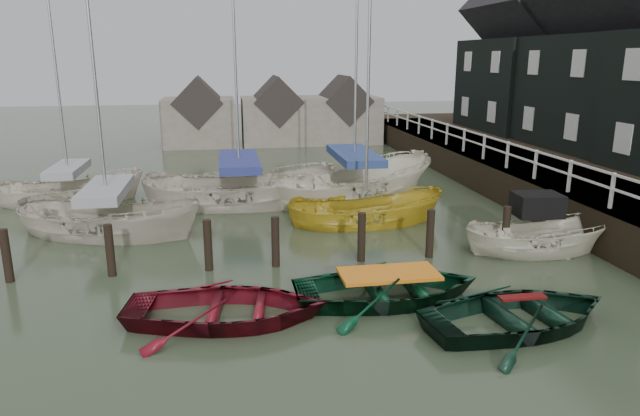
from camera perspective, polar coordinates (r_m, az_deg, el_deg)
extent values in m
plane|color=#2B3421|center=(13.18, 2.08, -10.06)|extent=(120.00, 120.00, 0.00)
cube|color=black|center=(25.11, 19.07, 4.54)|extent=(3.00, 32.00, 0.20)
cube|color=silver|center=(24.28, 16.14, 6.95)|extent=(0.06, 32.00, 0.06)
cube|color=silver|center=(24.33, 16.07, 6.02)|extent=(0.06, 32.00, 0.06)
cube|color=black|center=(28.39, 28.64, 1.75)|extent=(14.00, 38.00, 1.50)
cube|color=black|center=(29.47, 27.24, 10.24)|extent=(6.00, 7.00, 5.00)
cube|color=black|center=(35.34, 20.46, 11.44)|extent=(6.40, 7.00, 5.00)
cube|color=black|center=(35.41, 21.11, 18.30)|extent=(6.52, 7.14, 6.52)
cylinder|color=black|center=(16.50, -28.77, -4.87)|extent=(0.22, 0.22, 1.80)
cylinder|color=black|center=(15.84, -20.20, -4.69)|extent=(0.22, 0.22, 1.80)
cylinder|color=black|center=(15.55, -11.10, -4.38)|extent=(0.22, 0.22, 1.80)
cylinder|color=black|center=(15.59, -4.46, -4.09)|extent=(0.22, 0.22, 1.80)
cylinder|color=black|center=(15.96, 4.16, -3.62)|extent=(0.22, 0.22, 1.80)
cylinder|color=black|center=(16.54, 10.92, -3.20)|extent=(0.22, 0.22, 1.80)
cylinder|color=black|center=(17.46, 18.03, -2.71)|extent=(0.22, 0.22, 1.80)
cube|color=#665B51|center=(37.95, -11.98, 8.42)|extent=(4.50, 4.00, 3.00)
cube|color=#282321|center=(37.83, -12.08, 10.38)|extent=(3.18, 4.08, 3.18)
cube|color=#665B51|center=(38.07, -4.36, 8.72)|extent=(4.50, 4.00, 3.00)
cube|color=#282321|center=(37.95, -4.39, 10.67)|extent=(3.18, 4.08, 3.18)
cube|color=#665B51|center=(38.74, 2.37, 8.85)|extent=(4.50, 4.00, 3.00)
cube|color=#282321|center=(38.62, 2.39, 10.77)|extent=(3.18, 4.08, 3.18)
imported|color=#5B0D17|center=(12.79, -9.25, -11.08)|extent=(4.72, 3.66, 0.90)
imported|color=black|center=(13.71, 6.81, -9.14)|extent=(4.45, 3.20, 0.92)
imported|color=black|center=(13.06, 19.30, -11.18)|extent=(4.71, 3.67, 0.89)
imported|color=beige|center=(17.87, 20.78, -4.24)|extent=(4.44, 1.98, 1.67)
cube|color=black|center=(17.65, 20.88, 0.33)|extent=(1.38, 1.11, 0.65)
imported|color=#BAB29F|center=(19.69, -20.24, -2.46)|extent=(6.77, 4.43, 2.45)
cylinder|color=#B2B2B7|center=(18.89, -21.69, 12.95)|extent=(0.10, 0.10, 7.82)
cube|color=gray|center=(19.32, -20.63, 1.69)|extent=(3.71, 2.39, 0.30)
imported|color=beige|center=(22.35, -7.96, 0.34)|extent=(7.63, 3.46, 2.86)
cylinder|color=#B2B2B7|center=(21.65, -8.56, 16.13)|extent=(0.10, 0.10, 9.03)
cube|color=navy|center=(21.99, -8.12, 4.61)|extent=(4.19, 1.85, 0.30)
imported|color=gold|center=(19.75, 4.55, -1.51)|extent=(5.46, 2.10, 2.10)
cylinder|color=#B2B2B7|center=(18.96, 4.86, 12.96)|extent=(0.10, 0.10, 7.56)
imported|color=beige|center=(23.17, 3.42, 0.98)|extent=(8.23, 5.71, 2.98)
cylinder|color=#B2B2B7|center=(22.50, 3.67, 16.56)|extent=(0.10, 0.10, 9.18)
cube|color=navy|center=(22.81, 3.49, 5.27)|extent=(4.50, 3.09, 0.30)
imported|color=beige|center=(24.64, -23.62, 0.58)|extent=(5.85, 2.84, 2.17)
cylinder|color=#B2B2B7|center=(24.03, -24.75, 11.10)|extent=(0.10, 0.10, 6.67)
cube|color=gray|center=(24.38, -23.94, 3.57)|extent=(3.21, 1.53, 0.30)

